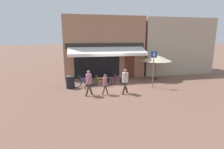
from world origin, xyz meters
name	(u,v)px	position (x,y,z in m)	size (l,w,h in m)	color
ground_plane	(112,87)	(0.00, 0.00, 0.00)	(160.00, 160.00, 0.00)	brown
shop_front	(103,47)	(0.00, 4.10, 2.69)	(7.10, 4.52, 5.40)	#9E7056
neighbour_building	(171,46)	(7.26, 4.62, 2.68)	(7.03, 4.00, 5.37)	tan
bike_rack_rail	(101,79)	(-0.77, 0.55, 0.47)	(3.12, 0.04, 0.57)	#47494F
bicycle_blue	(83,82)	(-2.11, 0.28, 0.39)	(1.72, 0.52, 0.89)	black
bicycle_orange	(100,81)	(-0.84, 0.33, 0.36)	(1.68, 0.88, 0.83)	black
bicycle_purple	(118,80)	(0.53, 0.47, 0.38)	(1.75, 0.56, 0.86)	black
pedestrian_adult	(125,79)	(0.46, -1.75, 0.99)	(0.55, 0.71, 1.64)	#47382D
pedestrian_child	(106,82)	(-0.80, -1.70, 0.84)	(0.51, 0.41, 1.35)	#47382D
pedestrian_second_adult	(89,80)	(-1.85, -1.65, 0.98)	(0.54, 0.64, 1.62)	#47382D
litter_bin	(70,81)	(-3.02, 0.26, 0.50)	(0.62, 0.62, 1.00)	black
parking_sign	(153,65)	(2.82, -0.78, 1.63)	(0.44, 0.07, 2.68)	slate
cafe_parasol	(156,57)	(4.17, 1.66, 1.89)	(2.63, 2.63, 2.19)	#4C3D2D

